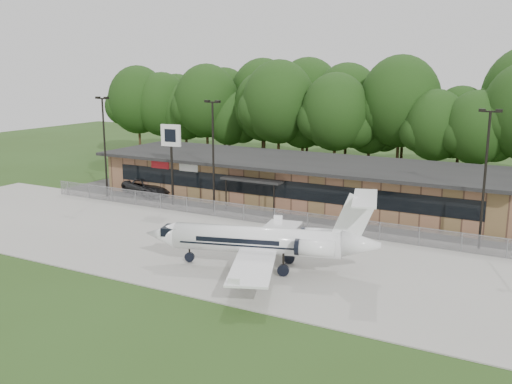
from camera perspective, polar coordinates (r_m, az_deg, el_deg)
The scene contains 12 objects.
ground at distance 37.17m, azimuth -11.54°, elevation -8.46°, with size 160.00×160.00×0.00m, color #2A4217.
apron at distance 43.21m, azimuth -4.71°, elevation -5.22°, with size 64.00×18.00×0.08m, color #9E9B93.
parking_lot at distance 52.82m, azimuth 2.13°, elevation -1.93°, with size 50.00×9.00×0.06m, color #383835.
terminal at distance 56.27m, azimuth 4.16°, elevation 1.17°, with size 41.00×11.65×4.30m.
fence at distance 48.77m, azimuth -0.22°, elevation -2.23°, with size 46.00×0.04×1.52m.
treeline at distance 72.27m, azimuth 10.23°, elevation 7.74°, with size 72.00×12.00×15.00m, color #193310, non-canonical shape.
light_pole_left at distance 59.55m, azimuth -14.93°, elevation 5.11°, with size 1.55×0.30×10.23m.
light_pole_mid at distance 51.54m, azimuth -4.31°, elevation 4.42°, with size 1.55×0.30×10.23m.
light_pole_right at distance 43.71m, azimuth 21.97°, elevation 2.14°, with size 1.55×0.30×10.23m.
business_jet at distance 37.41m, azimuth 0.92°, elevation -4.98°, with size 15.71×14.10×5.33m.
suv at distance 60.51m, azimuth -10.79°, elevation 0.52°, with size 2.92×6.32×1.76m, color #303032.
pole_sign at distance 54.57m, azimuth -8.49°, elevation 4.77°, with size 2.06×0.42×7.82m.
Camera 1 is at (22.73, -26.38, 13.03)m, focal length 40.00 mm.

